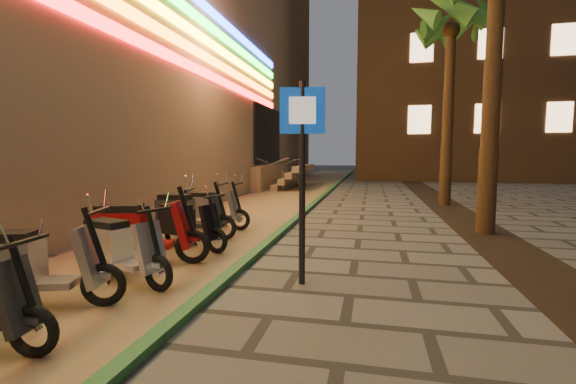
% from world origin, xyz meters
% --- Properties ---
extents(parking_strip, '(3.40, 60.00, 0.01)m').
position_xyz_m(parking_strip, '(-2.60, 10.00, 0.01)').
color(parking_strip, '#8C7251').
rests_on(parking_strip, ground).
extents(green_curb, '(0.18, 60.00, 0.10)m').
position_xyz_m(green_curb, '(-0.90, 10.00, 0.05)').
color(green_curb, '#235F32').
rests_on(green_curb, ground).
extents(planting_strip, '(1.20, 40.00, 0.02)m').
position_xyz_m(planting_strip, '(3.60, 5.00, 0.01)').
color(planting_strip, black).
rests_on(planting_strip, ground).
extents(apartment_block, '(18.00, 16.06, 25.00)m').
position_xyz_m(apartment_block, '(9.00, 32.00, 12.50)').
color(apartment_block, brown).
rests_on(apartment_block, ground).
extents(palm_d, '(2.97, 3.02, 7.16)m').
position_xyz_m(palm_d, '(3.60, 12.00, 5.94)').
color(palm_d, '#472D19').
rests_on(palm_d, ground).
extents(pedestrian_sign, '(0.60, 0.14, 2.75)m').
position_xyz_m(pedestrian_sign, '(0.16, 2.81, 1.78)').
color(pedestrian_sign, black).
rests_on(pedestrian_sign, ground).
extents(scooter_6, '(1.68, 0.88, 1.19)m').
position_xyz_m(scooter_6, '(-2.74, 1.30, 0.52)').
color(scooter_6, black).
rests_on(scooter_6, ground).
extents(scooter_7, '(1.58, 0.83, 1.12)m').
position_xyz_m(scooter_7, '(-2.34, 2.33, 0.49)').
color(scooter_7, black).
rests_on(scooter_7, ground).
extents(scooter_8, '(1.81, 0.91, 1.28)m').
position_xyz_m(scooter_8, '(-2.59, 3.16, 0.56)').
color(scooter_8, black).
rests_on(scooter_8, ground).
extents(scooter_9, '(1.53, 0.79, 1.08)m').
position_xyz_m(scooter_9, '(-2.34, 4.31, 0.47)').
color(scooter_9, black).
rests_on(scooter_9, ground).
extents(scooter_10, '(1.73, 0.61, 1.23)m').
position_xyz_m(scooter_10, '(-2.73, 5.13, 0.53)').
color(scooter_10, black).
rests_on(scooter_10, ground).
extents(scooter_11, '(1.62, 0.57, 1.15)m').
position_xyz_m(scooter_11, '(-2.71, 6.21, 0.50)').
color(scooter_11, black).
rests_on(scooter_11, ground).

